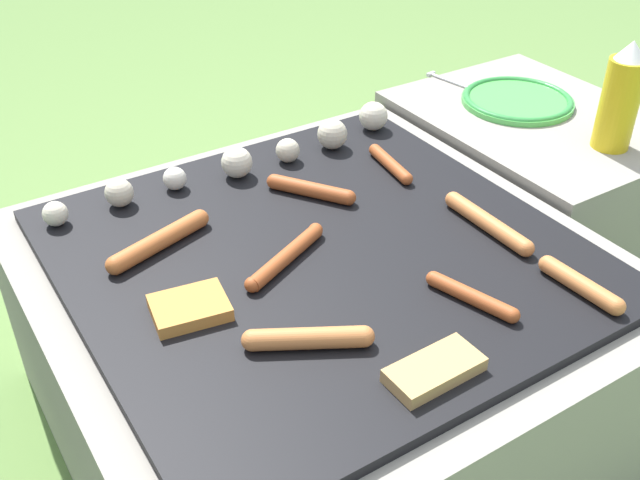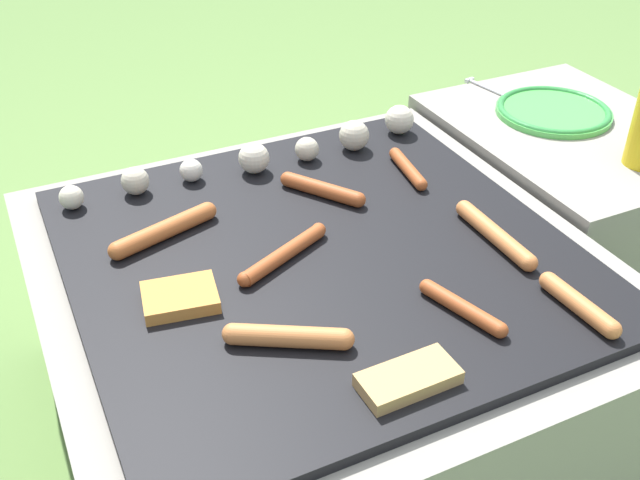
{
  "view_description": "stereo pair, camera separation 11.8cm",
  "coord_description": "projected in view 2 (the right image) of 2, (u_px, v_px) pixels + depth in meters",
  "views": [
    {
      "loc": [
        -0.52,
        -0.82,
        1.08
      ],
      "look_at": [
        0.0,
        0.0,
        0.42
      ],
      "focal_mm": 42.0,
      "sensor_mm": 36.0,
      "label": 1
    },
    {
      "loc": [
        -0.42,
        -0.88,
        1.08
      ],
      "look_at": [
        0.0,
        0.0,
        0.42
      ],
      "focal_mm": 42.0,
      "sensor_mm": 36.0,
      "label": 2
    }
  ],
  "objects": [
    {
      "name": "sausage_front_right",
      "position": [
        164.0,
        230.0,
        1.21
      ],
      "size": [
        0.19,
        0.08,
        0.03
      ],
      "color": "#B7602D",
      "rests_on": "grill"
    },
    {
      "name": "sausage_back_right",
      "position": [
        579.0,
        304.0,
        1.06
      ],
      "size": [
        0.03,
        0.15,
        0.03
      ],
      "color": "#C6753D",
      "rests_on": "grill"
    },
    {
      "name": "fork_utensil",
      "position": [
        495.0,
        92.0,
        1.7
      ],
      "size": [
        0.05,
        0.2,
        0.01
      ],
      "color": "silver",
      "rests_on": "side_ledge"
    },
    {
      "name": "grill",
      "position": [
        320.0,
        345.0,
        1.3
      ],
      "size": [
        0.87,
        0.87,
        0.4
      ],
      "color": "gray",
      "rests_on": "ground_plane"
    },
    {
      "name": "sausage_mid_left",
      "position": [
        495.0,
        234.0,
        1.2
      ],
      "size": [
        0.03,
        0.2,
        0.03
      ],
      "color": "#C6753D",
      "rests_on": "grill"
    },
    {
      "name": "sausage_back_center",
      "position": [
        462.0,
        308.0,
        1.05
      ],
      "size": [
        0.06,
        0.15,
        0.02
      ],
      "color": "#A34C23",
      "rests_on": "grill"
    },
    {
      "name": "sausage_mid_right",
      "position": [
        283.0,
        253.0,
        1.16
      ],
      "size": [
        0.18,
        0.1,
        0.02
      ],
      "color": "#A34C23",
      "rests_on": "grill"
    },
    {
      "name": "bread_slice_left",
      "position": [
        408.0,
        379.0,
        0.94
      ],
      "size": [
        0.13,
        0.06,
        0.02
      ],
      "color": "tan",
      "rests_on": "grill"
    },
    {
      "name": "side_ledge",
      "position": [
        558.0,
        209.0,
        1.67
      ],
      "size": [
        0.45,
        0.59,
        0.4
      ],
      "color": "gray",
      "rests_on": "ground_plane"
    },
    {
      "name": "sausage_back_left",
      "position": [
        408.0,
        168.0,
        1.39
      ],
      "size": [
        0.04,
        0.15,
        0.02
      ],
      "color": "#A34C23",
      "rests_on": "grill"
    },
    {
      "name": "sausage_front_center",
      "position": [
        288.0,
        337.0,
        1.0
      ],
      "size": [
        0.16,
        0.1,
        0.03
      ],
      "color": "#C6753D",
      "rests_on": "grill"
    },
    {
      "name": "sausage_front_left",
      "position": [
        322.0,
        189.0,
        1.32
      ],
      "size": [
        0.11,
        0.15,
        0.03
      ],
      "color": "#A34C23",
      "rests_on": "grill"
    },
    {
      "name": "mushroom_row",
      "position": [
        282.0,
        150.0,
        1.41
      ],
      "size": [
        0.71,
        0.08,
        0.06
      ],
      "color": "beige",
      "rests_on": "grill"
    },
    {
      "name": "ground_plane",
      "position": [
        320.0,
        423.0,
        1.41
      ],
      "size": [
        14.0,
        14.0,
        0.0
      ],
      "primitive_type": "plane",
      "color": "#608442"
    },
    {
      "name": "plate_colorful",
      "position": [
        554.0,
        111.0,
        1.6
      ],
      "size": [
        0.24,
        0.24,
        0.02
      ],
      "color": "#4CB24C",
      "rests_on": "side_ledge"
    },
    {
      "name": "bread_slice_center",
      "position": [
        180.0,
        297.0,
        1.07
      ],
      "size": [
        0.12,
        0.1,
        0.02
      ],
      "color": "#D18438",
      "rests_on": "grill"
    }
  ]
}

